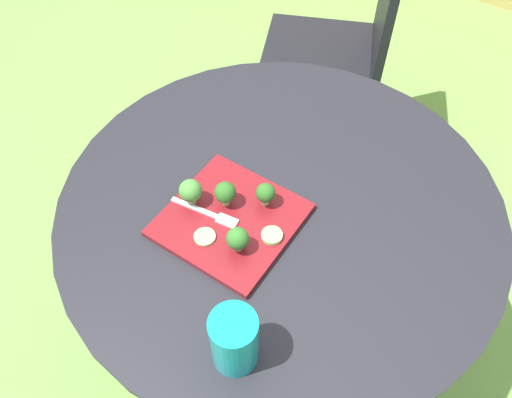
# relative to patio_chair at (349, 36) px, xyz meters

# --- Properties ---
(ground_plane) EXTENTS (12.00, 12.00, 0.00)m
(ground_plane) POSITION_rel_patio_chair_xyz_m (0.28, -0.93, -0.53)
(ground_plane) COLOR #669342
(patio_table) EXTENTS (0.97, 0.97, 0.75)m
(patio_table) POSITION_rel_patio_chair_xyz_m (0.28, -0.93, -0.03)
(patio_table) COLOR black
(patio_table) RESTS_ON ground_plane
(patio_chair) EXTENTS (0.58, 0.58, 0.90)m
(patio_chair) POSITION_rel_patio_chair_xyz_m (0.00, 0.00, 0.00)
(patio_chair) COLOR black
(patio_chair) RESTS_ON ground_plane
(salad_plate) EXTENTS (0.26, 0.26, 0.01)m
(salad_plate) POSITION_rel_patio_chair_xyz_m (0.22, -1.04, 0.23)
(salad_plate) COLOR maroon
(salad_plate) RESTS_ON patio_table
(drinking_glass) EXTENTS (0.08, 0.08, 0.13)m
(drinking_glass) POSITION_rel_patio_chair_xyz_m (0.40, -1.27, 0.28)
(drinking_glass) COLOR #0F8C93
(drinking_glass) RESTS_ON patio_table
(fork) EXTENTS (0.15, 0.04, 0.00)m
(fork) POSITION_rel_patio_chair_xyz_m (0.19, -1.06, 0.24)
(fork) COLOR silver
(fork) RESTS_ON salad_plate
(broccoli_floret_0) EXTENTS (0.05, 0.05, 0.06)m
(broccoli_floret_0) POSITION_rel_patio_chair_xyz_m (0.28, -1.09, 0.27)
(broccoli_floret_0) COLOR #99B770
(broccoli_floret_0) RESTS_ON salad_plate
(broccoli_floret_1) EXTENTS (0.04, 0.04, 0.06)m
(broccoli_floret_1) POSITION_rel_patio_chair_xyz_m (0.26, -0.97, 0.27)
(broccoli_floret_1) COLOR #99B770
(broccoli_floret_1) RESTS_ON salad_plate
(broccoli_floret_2) EXTENTS (0.05, 0.05, 0.06)m
(broccoli_floret_2) POSITION_rel_patio_chair_xyz_m (0.19, -1.01, 0.27)
(broccoli_floret_2) COLOR #99B770
(broccoli_floret_2) RESTS_ON salad_plate
(broccoli_floret_3) EXTENTS (0.05, 0.05, 0.06)m
(broccoli_floret_3) POSITION_rel_patio_chair_xyz_m (0.13, -1.05, 0.27)
(broccoli_floret_3) COLOR #99B770
(broccoli_floret_3) RESTS_ON salad_plate
(cucumber_slice_0) EXTENTS (0.04, 0.04, 0.01)m
(cucumber_slice_0) POSITION_rel_patio_chair_xyz_m (0.32, -1.03, 0.24)
(cucumber_slice_0) COLOR #8EB766
(cucumber_slice_0) RESTS_ON salad_plate
(cucumber_slice_1) EXTENTS (0.04, 0.04, 0.01)m
(cucumber_slice_1) POSITION_rel_patio_chair_xyz_m (0.21, -1.11, 0.24)
(cucumber_slice_1) COLOR #8EB766
(cucumber_slice_1) RESTS_ON salad_plate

